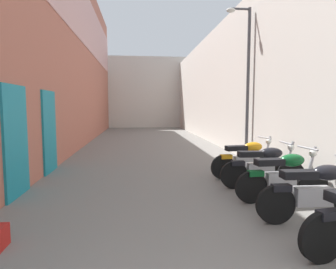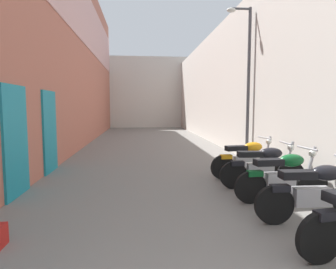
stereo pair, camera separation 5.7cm
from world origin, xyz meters
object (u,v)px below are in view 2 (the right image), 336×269
at_px(motorcycle_sixth, 263,166).
at_px(motorcycle_seventh, 247,158).
at_px(motorcycle_fifth, 283,175).
at_px(motorcycle_fourth, 315,191).
at_px(street_lamp, 246,74).

xyz_separation_m(motorcycle_sixth, motorcycle_seventh, (-0.00, 0.96, 0.00)).
relative_size(motorcycle_fifth, motorcycle_sixth, 1.00).
bearing_deg(motorcycle_sixth, motorcycle_seventh, 90.00).
relative_size(motorcycle_fourth, street_lamp, 0.38).
bearing_deg(motorcycle_fifth, motorcycle_sixth, 90.00).
bearing_deg(motorcycle_fourth, motorcycle_sixth, 90.00).
height_order(motorcycle_fourth, motorcycle_sixth, same).
bearing_deg(motorcycle_fifth, motorcycle_seventh, 90.00).
distance_m(motorcycle_sixth, motorcycle_seventh, 0.96).
height_order(motorcycle_fifth, motorcycle_sixth, same).
height_order(motorcycle_sixth, street_lamp, street_lamp).
bearing_deg(street_lamp, motorcycle_fifth, -100.15).
bearing_deg(motorcycle_seventh, motorcycle_fourth, -90.00).
distance_m(motorcycle_fifth, motorcycle_seventh, 1.83).
bearing_deg(motorcycle_sixth, street_lamp, 77.02).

